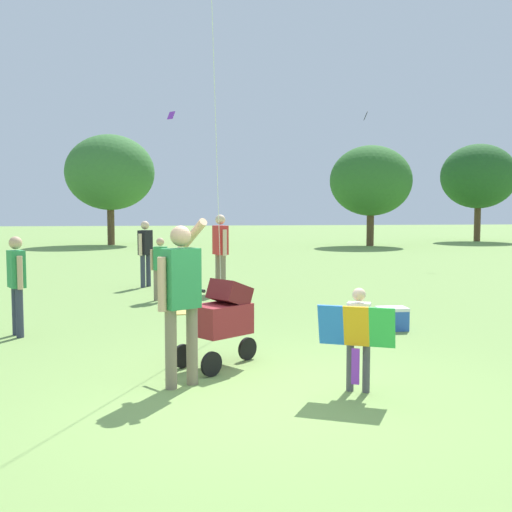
# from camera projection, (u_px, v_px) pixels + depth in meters

# --- Properties ---
(ground_plane) EXTENTS (120.00, 120.00, 0.00)m
(ground_plane) POSITION_uv_depth(u_px,v_px,m) (263.00, 398.00, 6.01)
(ground_plane) COLOR #75994C
(treeline_distant) EXTENTS (40.87, 7.09, 5.57)m
(treeline_distant) POSITION_uv_depth(u_px,v_px,m) (167.00, 176.00, 30.76)
(treeline_distant) COLOR brown
(treeline_distant) RESTS_ON ground
(child_with_butterfly_kite) EXTENTS (0.74, 0.50, 1.06)m
(child_with_butterfly_kite) POSITION_uv_depth(u_px,v_px,m) (358.00, 330.00, 6.14)
(child_with_butterfly_kite) COLOR #4C4C51
(child_with_butterfly_kite) RESTS_ON ground
(person_adult_flyer) EXTENTS (0.53, 0.66, 1.76)m
(person_adult_flyer) POSITION_uv_depth(u_px,v_px,m) (181.00, 290.00, 6.33)
(person_adult_flyer) COLOR #7F705B
(person_adult_flyer) RESTS_ON ground
(stroller) EXTENTS (1.04, 0.90, 1.03)m
(stroller) POSITION_uv_depth(u_px,v_px,m) (223.00, 315.00, 7.19)
(stroller) COLOR black
(stroller) RESTS_ON ground
(distant_kites_cluster) EXTENTS (24.08, 8.79, 9.19)m
(distant_kites_cluster) POSITION_uv_depth(u_px,v_px,m) (223.00, 55.00, 31.49)
(distant_kites_cluster) COLOR black
(person_red_shirt) EXTENTS (0.32, 0.42, 1.46)m
(person_red_shirt) POSITION_uv_depth(u_px,v_px,m) (17.00, 278.00, 8.84)
(person_red_shirt) COLOR #33384C
(person_red_shirt) RESTS_ON ground
(person_sitting_far) EXTENTS (0.34, 0.53, 1.72)m
(person_sitting_far) POSITION_uv_depth(u_px,v_px,m) (220.00, 247.00, 13.41)
(person_sitting_far) COLOR #7F705B
(person_sitting_far) RESTS_ON ground
(person_couple_left) EXTENTS (0.35, 0.45, 1.56)m
(person_couple_left) POSITION_uv_depth(u_px,v_px,m) (145.00, 248.00, 14.41)
(person_couple_left) COLOR #33384C
(person_couple_left) RESTS_ON ground
(person_kid_running) EXTENTS (0.41, 0.18, 1.27)m
(person_kid_running) POSITION_uv_depth(u_px,v_px,m) (161.00, 264.00, 12.29)
(person_kid_running) COLOR #7F705B
(person_kid_running) RESTS_ON ground
(picnic_blanket) EXTENTS (1.52, 1.33, 0.02)m
(picnic_blanket) POSITION_uv_depth(u_px,v_px,m) (203.00, 308.00, 11.34)
(picnic_blanket) COLOR gold
(picnic_blanket) RESTS_ON ground
(cooler_box) EXTENTS (0.45, 0.33, 0.35)m
(cooler_box) POSITION_uv_depth(u_px,v_px,m) (392.00, 318.00, 9.36)
(cooler_box) COLOR #2D5BB7
(cooler_box) RESTS_ON ground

